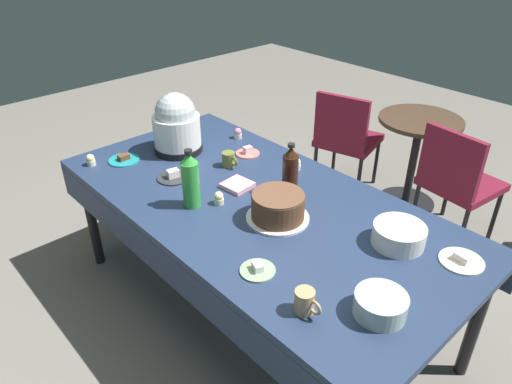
% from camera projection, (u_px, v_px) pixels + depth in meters
% --- Properties ---
extents(ground, '(9.00, 9.00, 0.00)m').
position_uv_depth(ground, '(256.00, 308.00, 2.76)').
color(ground, slate).
extents(potluck_table, '(2.20, 1.10, 0.75)m').
position_uv_depth(potluck_table, '(256.00, 211.00, 2.41)').
color(potluck_table, navy).
rests_on(potluck_table, ground).
extents(frosted_layer_cake, '(0.30, 0.30, 0.14)m').
position_uv_depth(frosted_layer_cake, '(278.00, 207.00, 2.20)').
color(frosted_layer_cake, silver).
rests_on(frosted_layer_cake, potluck_table).
extents(slow_cooker, '(0.29, 0.29, 0.36)m').
position_uv_depth(slow_cooker, '(176.00, 125.00, 2.78)').
color(slow_cooker, black).
rests_on(slow_cooker, potluck_table).
extents(glass_salad_bowl, '(0.19, 0.19, 0.09)m').
position_uv_depth(glass_salad_bowl, '(380.00, 305.00, 1.69)').
color(glass_salad_bowl, '#B2C6BC').
rests_on(glass_salad_bowl, potluck_table).
extents(ceramic_snack_bowl, '(0.23, 0.23, 0.09)m').
position_uv_depth(ceramic_snack_bowl, '(399.00, 235.00, 2.04)').
color(ceramic_snack_bowl, silver).
rests_on(ceramic_snack_bowl, potluck_table).
extents(dessert_plate_teal, '(0.18, 0.18, 0.04)m').
position_uv_depth(dessert_plate_teal, '(124.00, 159.00, 2.75)').
color(dessert_plate_teal, teal).
rests_on(dessert_plate_teal, potluck_table).
extents(dessert_plate_coral, '(0.14, 0.14, 0.05)m').
position_uv_depth(dessert_plate_coral, '(248.00, 152.00, 2.82)').
color(dessert_plate_coral, '#E07266').
rests_on(dessert_plate_coral, potluck_table).
extents(dessert_plate_cream, '(0.18, 0.18, 0.04)m').
position_uv_depth(dessert_plate_cream, '(462.00, 260.00, 1.96)').
color(dessert_plate_cream, beige).
rests_on(dessert_plate_cream, potluck_table).
extents(dessert_plate_sage, '(0.15, 0.15, 0.04)m').
position_uv_depth(dessert_plate_sage, '(258.00, 269.00, 1.91)').
color(dessert_plate_sage, '#8CA87F').
rests_on(dessert_plate_sage, potluck_table).
extents(dessert_plate_charcoal, '(0.18, 0.18, 0.05)m').
position_uv_depth(dessert_plate_charcoal, '(173.00, 176.00, 2.57)').
color(dessert_plate_charcoal, '#2D2D33').
rests_on(dessert_plate_charcoal, potluck_table).
extents(cupcake_rose, '(0.05, 0.05, 0.07)m').
position_uv_depth(cupcake_rose, '(296.00, 164.00, 2.65)').
color(cupcake_rose, beige).
rests_on(cupcake_rose, potluck_table).
extents(cupcake_mint, '(0.05, 0.05, 0.07)m').
position_uv_depth(cupcake_mint, '(219.00, 198.00, 2.33)').
color(cupcake_mint, beige).
rests_on(cupcake_mint, potluck_table).
extents(cupcake_berry, '(0.05, 0.05, 0.07)m').
position_uv_depth(cupcake_berry, '(238.00, 133.00, 3.01)').
color(cupcake_berry, beige).
rests_on(cupcake_berry, potluck_table).
extents(cupcake_vanilla, '(0.05, 0.05, 0.07)m').
position_uv_depth(cupcake_vanilla, '(91.00, 160.00, 2.69)').
color(cupcake_vanilla, beige).
rests_on(cupcake_vanilla, potluck_table).
extents(soda_bottle_lime_soda, '(0.09, 0.09, 0.30)m').
position_uv_depth(soda_bottle_lime_soda, '(191.00, 180.00, 2.27)').
color(soda_bottle_lime_soda, green).
rests_on(soda_bottle_lime_soda, potluck_table).
extents(soda_bottle_cola, '(0.08, 0.08, 0.28)m').
position_uv_depth(soda_bottle_cola, '(290.00, 171.00, 2.37)').
color(soda_bottle_cola, '#33190F').
rests_on(soda_bottle_cola, potluck_table).
extents(coffee_mug_tan, '(0.12, 0.08, 0.10)m').
position_uv_depth(coffee_mug_tan, '(305.00, 302.00, 1.70)').
color(coffee_mug_tan, tan).
rests_on(coffee_mug_tan, potluck_table).
extents(coffee_mug_olive, '(0.11, 0.07, 0.08)m').
position_uv_depth(coffee_mug_olive, '(229.00, 159.00, 2.67)').
color(coffee_mug_olive, olive).
rests_on(coffee_mug_olive, potluck_table).
extents(paper_napkin_stack, '(0.15, 0.15, 0.02)m').
position_uv_depth(paper_napkin_stack, '(237.00, 185.00, 2.48)').
color(paper_napkin_stack, pink).
rests_on(paper_napkin_stack, potluck_table).
extents(maroon_chair_left, '(0.54, 0.54, 0.85)m').
position_uv_depth(maroon_chair_left, '(346.00, 136.00, 3.68)').
color(maroon_chair_left, maroon).
rests_on(maroon_chair_left, ground).
extents(maroon_chair_right, '(0.49, 0.49, 0.85)m').
position_uv_depth(maroon_chair_right, '(457.00, 178.00, 3.10)').
color(maroon_chair_right, maroon).
rests_on(maroon_chair_right, ground).
extents(round_cafe_table, '(0.60, 0.60, 0.72)m').
position_uv_depth(round_cafe_table, '(416.00, 146.00, 3.50)').
color(round_cafe_table, '#473323').
rests_on(round_cafe_table, ground).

